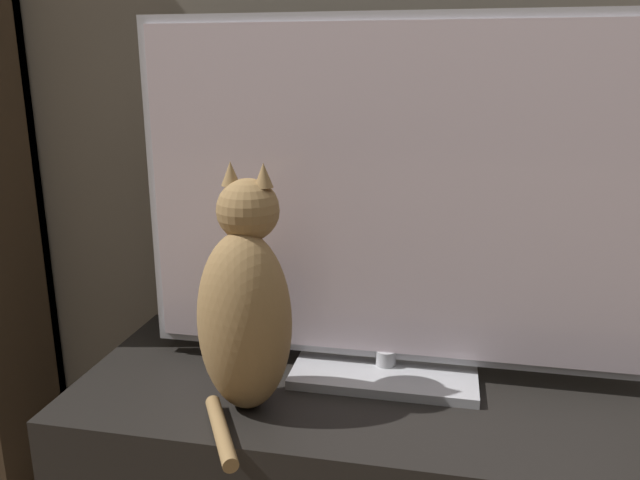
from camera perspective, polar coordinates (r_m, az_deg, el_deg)
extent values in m
cube|color=#B7B7BC|center=(1.40, 6.01, -11.61)|extent=(0.39, 0.23, 0.02)
cylinder|color=#B7B7BC|center=(1.38, 6.04, -10.61)|extent=(0.04, 0.04, 0.03)
cube|color=#B7B7BC|center=(1.28, 6.52, 4.00)|extent=(1.05, 0.02, 0.71)
cube|color=silver|center=(1.26, 6.46, 3.88)|extent=(1.02, 0.01, 0.68)
ellipsoid|color=#997547|center=(1.20, -6.90, -7.44)|extent=(0.20, 0.18, 0.36)
ellipsoid|color=black|center=(1.26, -5.78, -7.20)|extent=(0.10, 0.06, 0.20)
sphere|color=#997547|center=(1.17, -6.60, 2.74)|extent=(0.13, 0.13, 0.12)
cone|color=#997547|center=(1.17, -8.19, 6.05)|extent=(0.04, 0.04, 0.04)
cone|color=#997547|center=(1.14, -5.19, 5.93)|extent=(0.04, 0.04, 0.04)
cylinder|color=#997547|center=(1.18, -9.04, -16.88)|extent=(0.13, 0.20, 0.03)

